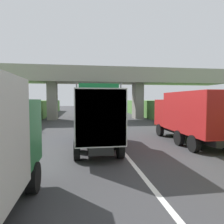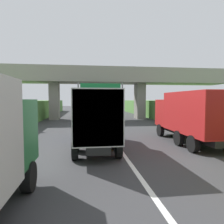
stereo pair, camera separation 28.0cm
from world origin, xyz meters
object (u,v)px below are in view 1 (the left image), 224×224
object	(u,v)px
speed_limit_sign	(27,115)
construction_barrel_3	(176,126)
construction_barrel_4	(157,121)
car_orange	(85,110)
construction_barrel_2	(206,134)
overhead_highway_sign	(99,93)
truck_blue	(96,116)
truck_red	(190,115)

from	to	relation	value
speed_limit_sign	construction_barrel_3	xyz separation A→B (m)	(13.92, -2.47, -1.02)
construction_barrel_3	construction_barrel_4	bearing A→B (deg)	90.70
car_orange	construction_barrel_2	size ratio (longest dim) A/B	4.56
construction_barrel_3	construction_barrel_4	distance (m)	4.66
construction_barrel_4	construction_barrel_3	bearing A→B (deg)	-89.30
car_orange	construction_barrel_4	size ratio (longest dim) A/B	4.56
overhead_highway_sign	car_orange	distance (m)	13.81
truck_blue	construction_barrel_4	bearing A→B (deg)	52.31
truck_red	construction_barrel_3	size ratio (longest dim) A/B	8.11
truck_red	car_orange	distance (m)	27.56
truck_blue	car_orange	bearing A→B (deg)	90.41
overhead_highway_sign	construction_barrel_2	size ratio (longest dim) A/B	6.53
overhead_highway_sign	truck_red	size ratio (longest dim) A/B	0.81
speed_limit_sign	construction_barrel_4	bearing A→B (deg)	9.00
overhead_highway_sign	truck_red	world-z (taller)	overhead_highway_sign
speed_limit_sign	truck_blue	distance (m)	10.03
car_orange	construction_barrel_2	bearing A→B (deg)	-72.82
truck_blue	car_orange	size ratio (longest dim) A/B	1.78
construction_barrel_4	speed_limit_sign	bearing A→B (deg)	-171.00
speed_limit_sign	construction_barrel_3	distance (m)	14.18
truck_red	car_orange	size ratio (longest dim) A/B	1.78
speed_limit_sign	construction_barrel_2	size ratio (longest dim) A/B	2.48
speed_limit_sign	construction_barrel_4	distance (m)	14.08
construction_barrel_2	construction_barrel_3	xyz separation A→B (m)	(0.05, 4.66, 0.00)
truck_red	construction_barrel_2	distance (m)	2.16
truck_red	truck_blue	bearing A→B (deg)	-175.52
truck_red	construction_barrel_4	xyz separation A→B (m)	(1.51, 9.76, -1.47)
truck_red	construction_barrel_3	xyz separation A→B (m)	(1.57, 5.10, -1.47)
overhead_highway_sign	speed_limit_sign	size ratio (longest dim) A/B	2.64
overhead_highway_sign	car_orange	bearing A→B (deg)	97.06
speed_limit_sign	car_orange	world-z (taller)	speed_limit_sign
overhead_highway_sign	truck_red	xyz separation A→B (m)	(4.96, -13.33, -1.84)
speed_limit_sign	construction_barrel_2	world-z (taller)	speed_limit_sign
overhead_highway_sign	truck_blue	xyz separation A→B (m)	(-1.46, -13.84, -1.84)
overhead_highway_sign	construction_barrel_4	distance (m)	8.10
construction_barrel_3	truck_blue	bearing A→B (deg)	-144.97
speed_limit_sign	construction_barrel_3	size ratio (longest dim) A/B	2.48
construction_barrel_4	overhead_highway_sign	bearing A→B (deg)	151.09
truck_blue	car_orange	xyz separation A→B (m)	(-0.19, 27.24, -1.08)
truck_blue	construction_barrel_4	size ratio (longest dim) A/B	8.11
truck_red	car_orange	bearing A→B (deg)	103.90
construction_barrel_4	car_orange	bearing A→B (deg)	115.58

